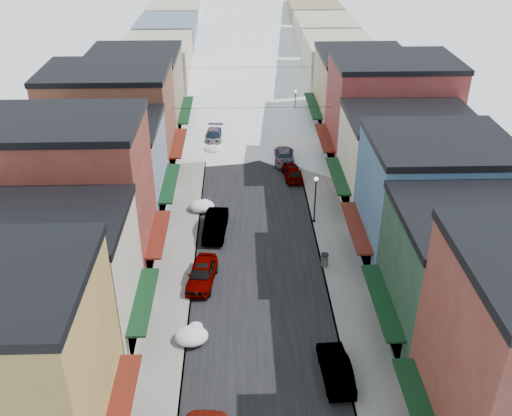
{
  "coord_description": "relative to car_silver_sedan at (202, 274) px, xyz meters",
  "views": [
    {
      "loc": [
        -1.32,
        -16.38,
        26.24
      ],
      "look_at": [
        0.0,
        25.92,
        2.24
      ],
      "focal_mm": 40.0,
      "sensor_mm": 36.0,
      "label": 1
    }
  ],
  "objects": [
    {
      "name": "car_silver_wagon",
      "position": [
        0.0,
        27.22,
        -0.07
      ],
      "size": [
        2.37,
        5.21,
        1.48
      ],
      "primitive_type": "imported",
      "rotation": [
        0.0,
        0.0,
        -0.06
      ],
      "color": "gray",
      "rests_on": "ground"
    },
    {
      "name": "car_gray_suv",
      "position": [
        8.34,
        17.43,
        -0.09
      ],
      "size": [
        2.08,
        4.4,
        1.46
      ],
      "primitive_type": "imported",
      "rotation": [
        0.0,
        0.0,
        3.23
      ],
      "color": "#94969C",
      "rests_on": "ground"
    },
    {
      "name": "streetlamp_far",
      "position": [
        10.07,
        33.85,
        1.79
      ],
      "size": [
        0.32,
        0.32,
        3.89
      ],
      "color": "black",
      "rests_on": "sidewalk_right"
    },
    {
      "name": "sidewalk_right",
      "position": [
        10.9,
        41.46,
        -0.74
      ],
      "size": [
        3.2,
        160.0,
        0.15
      ],
      "primitive_type": "cube",
      "color": "gray",
      "rests_on": "ground"
    },
    {
      "name": "bldg_r_blue",
      "position": [
        17.49,
        2.46,
        4.44
      ],
      "size": [
        11.3,
        9.2,
        10.5
      ],
      "color": "#3C6288",
      "rests_on": "ground"
    },
    {
      "name": "curb_left",
      "position": [
        -0.75,
        41.46,
        -0.74
      ],
      "size": [
        0.1,
        160.0,
        0.15
      ],
      "primitive_type": "cube",
      "color": "slate",
      "rests_on": "ground"
    },
    {
      "name": "bldg_l_cream",
      "position": [
        -8.89,
        -6.04,
        3.95
      ],
      "size": [
        11.3,
        8.2,
        9.5
      ],
      "color": "beige",
      "rests_on": "ground"
    },
    {
      "name": "bldg_r_cream",
      "position": [
        17.99,
        11.46,
        3.69
      ],
      "size": [
        12.3,
        9.2,
        9.0
      ],
      "color": "beige",
      "rests_on": "ground"
    },
    {
      "name": "bldg_l_brick_near",
      "position": [
        -9.39,
        1.96,
        5.44
      ],
      "size": [
        12.3,
        8.2,
        12.5
      ],
      "color": "maroon",
      "rests_on": "ground"
    },
    {
      "name": "car_black_sedan",
      "position": [
        7.8,
        21.61,
        -0.06
      ],
      "size": [
        2.29,
        5.24,
        1.5
      ],
      "primitive_type": "imported",
      "rotation": [
        0.0,
        0.0,
        3.1
      ],
      "color": "black",
      "rests_on": "ground"
    },
    {
      "name": "road",
      "position": [
        4.3,
        41.46,
        -0.81
      ],
      "size": [
        10.0,
        160.0,
        0.01
      ],
      "primitive_type": "cube",
      "color": "black",
      "rests_on": "ground"
    },
    {
      "name": "car_green_sedan",
      "position": [
        8.6,
        -9.85,
        -0.05
      ],
      "size": [
        1.85,
        4.69,
        1.52
      ],
      "primitive_type": "imported",
      "rotation": [
        0.0,
        0.0,
        3.19
      ],
      "color": "black",
      "rests_on": "ground"
    },
    {
      "name": "snow_pile_far",
      "position": [
        0.02,
        24.11,
        -0.38
      ],
      "size": [
        2.14,
        2.52,
        0.91
      ],
      "color": "white",
      "rests_on": "ground"
    },
    {
      "name": "car_lane_silver",
      "position": [
        3.34,
        39.03,
        -0.13
      ],
      "size": [
        1.91,
        4.1,
        1.36
      ],
      "primitive_type": "imported",
      "rotation": [
        0.0,
        0.0,
        -0.08
      ],
      "color": "#95989D",
      "rests_on": "ground"
    },
    {
      "name": "car_silver_sedan",
      "position": [
        0.0,
        0.0,
        0.0
      ],
      "size": [
        2.56,
        4.99,
        1.63
      ],
      "primitive_type": "imported",
      "rotation": [
        0.0,
        0.0,
        -0.14
      ],
      "color": "#9EA0A5",
      "rests_on": "ground"
    },
    {
      "name": "snow_pile_near",
      "position": [
        -0.36,
        -6.33,
        -0.36
      ],
      "size": [
        2.24,
        2.58,
        0.95
      ],
      "color": "white",
      "rests_on": "ground"
    },
    {
      "name": "bldg_r_tan",
      "position": [
        17.49,
        30.46,
        3.94
      ],
      "size": [
        11.3,
        11.2,
        9.5
      ],
      "color": "tan",
      "rests_on": "ground"
    },
    {
      "name": "curb_right",
      "position": [
        9.35,
        41.46,
        -0.74
      ],
      "size": [
        0.1,
        160.0,
        0.15
      ],
      "primitive_type": "cube",
      "color": "slate",
      "rests_on": "ground"
    },
    {
      "name": "sidewalk_left",
      "position": [
        -2.3,
        41.46,
        -0.74
      ],
      "size": [
        3.2,
        160.0,
        0.15
      ],
      "primitive_type": "cube",
      "color": "gray",
      "rests_on": "ground"
    },
    {
      "name": "bldg_r_green",
      "position": [
        17.49,
        -6.54,
        3.94
      ],
      "size": [
        11.3,
        9.2,
        9.5
      ],
      "color": "#1D3C29",
      "rests_on": "ground"
    },
    {
      "name": "distant_blocks",
      "position": [
        4.3,
        64.46,
        3.19
      ],
      "size": [
        34.0,
        55.0,
        8.0
      ],
      "color": "gray",
      "rests_on": "ground"
    },
    {
      "name": "trash_can",
      "position": [
        9.5,
        1.73,
        -0.13
      ],
      "size": [
        0.62,
        0.62,
        1.05
      ],
      "color": "slate",
      "rests_on": "sidewalk_right"
    },
    {
      "name": "bldg_l_tan",
      "position": [
        -8.89,
        29.46,
        4.19
      ],
      "size": [
        11.3,
        11.2,
        10.0
      ],
      "color": "#8C795C",
      "rests_on": "ground"
    },
    {
      "name": "bldg_l_grayblue",
      "position": [
        -8.89,
        10.46,
        3.69
      ],
      "size": [
        11.3,
        9.2,
        9.0
      ],
      "color": "#798AA2",
      "rests_on": "ground"
    },
    {
      "name": "overhead_cables",
      "position": [
        4.3,
        28.96,
        5.39
      ],
      "size": [
        16.4,
        15.04,
        0.04
      ],
      "color": "black",
      "rests_on": "ground"
    },
    {
      "name": "bldg_l_brick_far",
      "position": [
        -9.89,
        19.46,
        4.69
      ],
      "size": [
        13.3,
        9.2,
        11.0
      ],
      "color": "brown",
      "rests_on": "ground"
    },
    {
      "name": "bldg_r_brick_far",
      "position": [
        18.49,
        20.46,
        4.94
      ],
      "size": [
        13.3,
        9.2,
        11.5
      ],
      "color": "maroon",
      "rests_on": "ground"
    },
    {
      "name": "streetlamp_near",
      "position": [
        9.5,
        8.49,
        2.12
      ],
      "size": [
        0.37,
        0.37,
        4.41
      ],
      "color": "black",
      "rests_on": "sidewalk_right"
    },
    {
      "name": "car_dark_hatch",
      "position": [
        0.8,
        7.02,
        0.03
      ],
      "size": [
        2.2,
        5.22,
        1.68
      ],
      "primitive_type": "imported",
      "rotation": [
        0.0,
        0.0,
        -0.08
      ],
      "color": "black",
      "rests_on": "ground"
    },
    {
      "name": "car_lane_white",
      "position": [
        5.62,
        49.28,
        0.04
      ],
      "size": [
        3.56,
        6.42,
        1.7
      ],
      "primitive_type": "imported",
      "rotation": [
        0.0,
        0.0,
        3.27
      ],
      "color": "silver",
      "rests_on": "ground"
    },
    {
      "name": "snow_pile_mid",
      "position": [
        -0.58,
        11.06,
        -0.34
      ],
      "size": [
        2.34,
        2.64,
        0.99
      ],
      "color": "white",
      "rests_on": "ground"
    }
  ]
}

